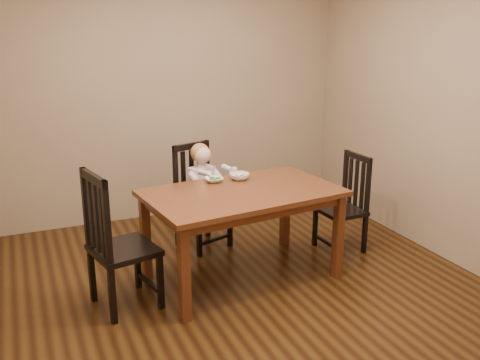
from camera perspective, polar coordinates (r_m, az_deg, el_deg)
name	(u,v)px	position (r m, az deg, el deg)	size (l,w,h in m)	color
room	(238,127)	(4.01, -0.17, 5.66)	(4.01, 4.01, 2.71)	#41270D
dining_table	(242,201)	(4.40, 0.23, -2.26)	(1.66, 1.11, 0.78)	#4F2712
chair_child	(200,198)	(5.16, -4.30, -1.91)	(0.54, 0.52, 1.00)	black
chair_left	(116,244)	(4.11, -13.04, -6.65)	(0.54, 0.55, 1.08)	black
chair_right	(345,205)	(5.16, 11.13, -2.60)	(0.40, 0.42, 0.93)	black
toddler	(203,185)	(5.08, -3.99, -0.57)	(0.31, 0.39, 0.54)	beige
bowl_peas	(214,180)	(4.61, -2.79, 0.02)	(0.16, 0.16, 0.04)	white
bowl_veg	(239,176)	(4.67, -0.07, 0.39)	(0.18, 0.18, 0.06)	white
fork	(211,178)	(4.56, -3.12, 0.19)	(0.07, 0.10, 0.04)	silver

